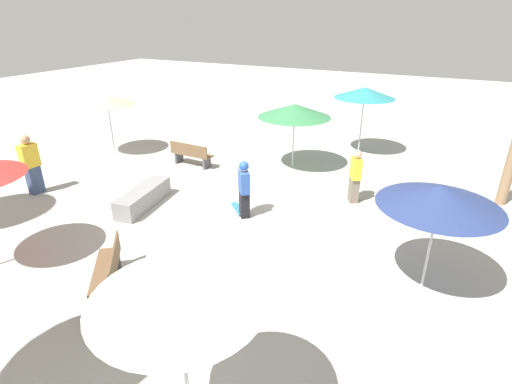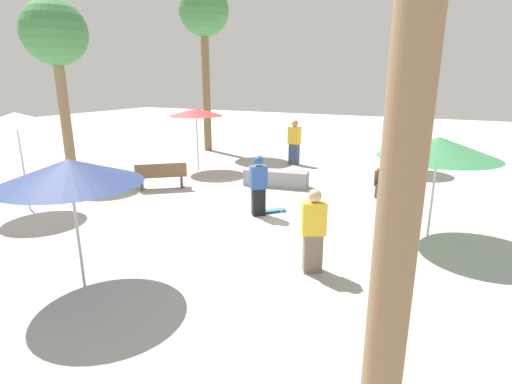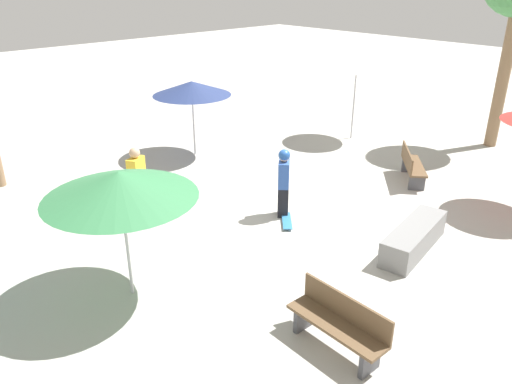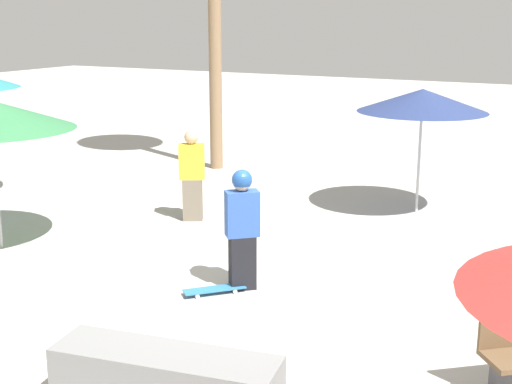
{
  "view_description": "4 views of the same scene",
  "coord_description": "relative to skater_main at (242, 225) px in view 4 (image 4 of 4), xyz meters",
  "views": [
    {
      "loc": [
        7.82,
        4.84,
        5.07
      ],
      "look_at": [
        -0.16,
        0.73,
        1.01
      ],
      "focal_mm": 28.0,
      "sensor_mm": 36.0,
      "label": 1
    },
    {
      "loc": [
        -4.95,
        8.96,
        3.42
      ],
      "look_at": [
        -0.48,
        0.11,
        0.59
      ],
      "focal_mm": 28.0,
      "sensor_mm": 36.0,
      "label": 2
    },
    {
      "loc": [
        -8.01,
        -6.81,
        5.14
      ],
      "look_at": [
        -1.0,
        0.61,
        0.56
      ],
      "focal_mm": 35.0,
      "sensor_mm": 36.0,
      "label": 3
    },
    {
      "loc": [
        3.63,
        -7.46,
        3.49
      ],
      "look_at": [
        -0.54,
        0.48,
        1.22
      ],
      "focal_mm": 50.0,
      "sensor_mm": 36.0,
      "label": 4
    }
  ],
  "objects": [
    {
      "name": "ground_plane",
      "position": [
        0.58,
        -0.16,
        -0.85
      ],
      "size": [
        60.0,
        60.0,
        0.0
      ],
      "primitive_type": "plane",
      "color": "#B2AFA8"
    },
    {
      "name": "skater_main",
      "position": [
        0.0,
        0.0,
        0.0
      ],
      "size": [
        0.47,
        0.45,
        1.58
      ],
      "rotation": [
        0.0,
        0.0,
        3.86
      ],
      "color": "black",
      "rests_on": "ground_plane"
    },
    {
      "name": "skateboard",
      "position": [
        -0.22,
        -0.34,
        -0.79
      ],
      "size": [
        0.69,
        0.72,
        0.07
      ],
      "rotation": [
        0.0,
        0.0,
        3.96
      ],
      "color": "teal",
      "rests_on": "ground_plane"
    },
    {
      "name": "concrete_ledge",
      "position": [
        0.77,
        -2.85,
        -0.59
      ],
      "size": [
        2.16,
        0.91,
        0.53
      ],
      "rotation": [
        0.0,
        0.0,
        0.16
      ],
      "color": "gray",
      "rests_on": "ground_plane"
    },
    {
      "name": "shade_umbrella_navy",
      "position": [
        1.02,
        4.65,
        1.16
      ],
      "size": [
        2.26,
        2.26,
        2.21
      ],
      "color": "#B7B7BC",
      "rests_on": "ground_plane"
    },
    {
      "name": "bystander_watching",
      "position": [
        -2.28,
        2.37,
        -0.07
      ],
      "size": [
        0.49,
        0.42,
        1.57
      ],
      "rotation": [
        0.0,
        0.0,
        3.65
      ],
      "color": "#726656",
      "rests_on": "ground_plane"
    }
  ]
}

